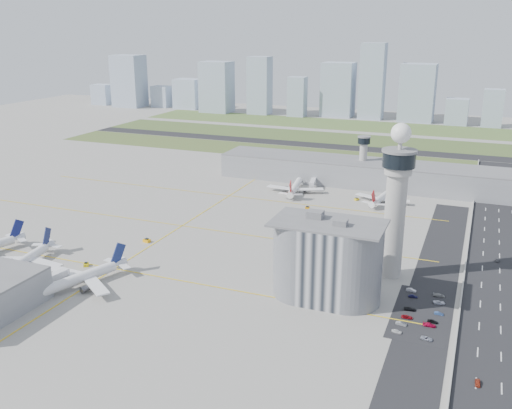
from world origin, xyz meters
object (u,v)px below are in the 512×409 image
at_px(tug_1, 49,267).
at_px(car_lot_5, 411,290).
at_px(car_lot_4, 413,296).
at_px(tug_4, 307,208).
at_px(admin_building, 327,260).
at_px(car_lot_11, 439,295).
at_px(car_lot_7, 429,325).
at_px(car_lot_10, 439,302).
at_px(control_tower, 396,196).
at_px(tug_2, 86,264).
at_px(car_lot_3, 410,309).
at_px(car_hw_1, 498,260).
at_px(airplane_far_a, 295,183).
at_px(car_lot_9, 439,313).
at_px(secondary_tower, 363,156).
at_px(jet_bridge_near_2, 39,287).
at_px(jet_bridge_far_0, 314,182).
at_px(car_hw_4, 488,183).
at_px(car_lot_0, 397,331).
at_px(car_lot_1, 401,324).
at_px(tug_3, 147,240).
at_px(airplane_far_b, 383,193).
at_px(car_hw_0, 478,383).
at_px(car_lot_8, 433,321).
at_px(car_lot_6, 427,339).
at_px(airplane_near_b, 23,256).
at_px(tug_5, 357,199).
at_px(car_lot_2, 407,317).
at_px(jet_bridge_far_1, 391,189).

bearing_deg(tug_1, car_lot_5, -103.07).
relative_size(tug_1, car_lot_4, 0.91).
height_order(tug_4, car_lot_5, tug_4).
distance_m(admin_building, car_lot_11, 46.54).
height_order(car_lot_7, car_lot_10, car_lot_7).
height_order(control_tower, tug_2, control_tower).
xyz_separation_m(car_lot_3, car_hw_1, (30.14, 61.66, -0.06)).
xyz_separation_m(airplane_far_a, tug_1, (-61.20, -154.52, -5.03)).
bearing_deg(car_lot_9, secondary_tower, 24.48).
distance_m(jet_bridge_near_2, tug_4, 156.88).
distance_m(jet_bridge_far_0, car_lot_5, 158.56).
height_order(jet_bridge_near_2, car_hw_4, jet_bridge_near_2).
bearing_deg(car_lot_0, car_lot_4, 0.05).
bearing_deg(car_lot_4, tug_4, 30.55).
bearing_deg(car_lot_4, car_lot_7, -165.57).
relative_size(car_lot_7, car_lot_9, 1.36).
bearing_deg(car_lot_3, car_lot_1, 164.22).
height_order(admin_building, tug_3, admin_building).
height_order(tug_2, car_lot_3, tug_2).
xyz_separation_m(airplane_far_b, car_hw_0, (58.07, -173.42, -4.86)).
bearing_deg(car_lot_8, airplane_far_a, 38.85).
bearing_deg(car_lot_6, tug_2, 96.00).
bearing_deg(tug_4, car_lot_10, 119.04).
height_order(car_lot_10, car_lot_11, car_lot_11).
xyz_separation_m(airplane_far_b, car_lot_7, (41.44, -143.57, -4.85)).
bearing_deg(airplane_near_b, car_lot_0, 82.97).
height_order(car_lot_3, car_hw_0, car_hw_0).
distance_m(control_tower, car_lot_8, 53.60).
bearing_deg(tug_4, car_lot_11, 120.80).
bearing_deg(tug_5, car_lot_4, 142.92).
bearing_deg(car_lot_1, car_lot_11, -17.91).
distance_m(admin_building, car_lot_1, 35.71).
bearing_deg(car_lot_11, tug_3, 83.15).
relative_size(secondary_tower, car_lot_1, 8.27).
height_order(tug_1, car_lot_11, tug_1).
bearing_deg(car_hw_4, airplane_far_b, -133.32).
distance_m(tug_5, car_lot_3, 140.12).
bearing_deg(airplane_near_b, car_lot_3, 89.36).
bearing_deg(car_lot_7, secondary_tower, 17.55).
bearing_deg(car_lot_2, car_lot_7, -113.12).
height_order(tug_4, car_hw_0, tug_4).
relative_size(jet_bridge_near_2, tug_2, 4.63).
distance_m(tug_1, car_lot_4, 152.76).
distance_m(airplane_near_b, car_hw_1, 208.63).
relative_size(jet_bridge_far_1, car_lot_8, 3.85).
distance_m(airplane_near_b, car_lot_0, 158.52).
height_order(tug_3, car_lot_11, tug_3).
bearing_deg(car_lot_1, car_lot_7, -70.99).
distance_m(admin_building, tug_5, 134.07).
xyz_separation_m(airplane_near_b, car_hw_0, (184.92, -16.21, -5.33)).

